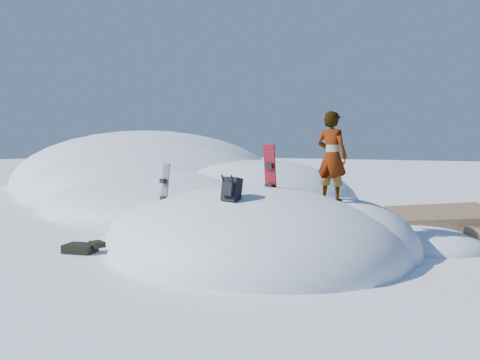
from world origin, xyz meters
The scene contains 9 objects.
ground centered at (0.00, 0.00, 0.00)m, with size 120.00×120.00×0.00m, color white.
snow_mound centered at (-0.17, 0.24, 0.00)m, with size 8.00×6.00×3.00m.
snow_ridge centered at (-10.43, 9.85, 0.00)m, with size 21.50×18.50×6.40m.
rock_outcrop centered at (3.72, 3.01, 0.01)m, with size 4.68×4.41×1.68m.
snowboard_red centered at (0.30, 0.25, 1.67)m, with size 0.33×0.26×1.60m.
snowboard_dark centered at (-2.21, -0.42, 1.31)m, with size 0.31×0.27×1.41m.
backpack centered at (0.15, -1.31, 1.56)m, with size 0.38×0.43×0.58m.
gear_pile centered at (-3.36, -1.95, 0.12)m, with size 0.92×0.71×0.24m.
person centered at (1.69, 0.42, 2.19)m, with size 0.71×0.47×1.95m, color slate.
Camera 1 is at (4.72, -9.48, 2.49)m, focal length 35.00 mm.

